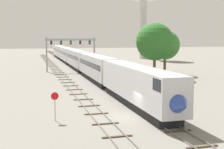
# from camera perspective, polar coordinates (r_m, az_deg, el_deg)

# --- Properties ---
(ground_plane) EXTENTS (400.00, 400.00, 0.00)m
(ground_plane) POSITION_cam_1_polar(r_m,az_deg,el_deg) (32.81, 3.90, -7.70)
(ground_plane) COLOR gray
(track_main) EXTENTS (2.60, 200.00, 0.16)m
(track_main) POSITION_cam_1_polar(r_m,az_deg,el_deg) (91.20, -7.40, 1.68)
(track_main) COLOR slate
(track_main) RESTS_ON ground
(track_near) EXTENTS (2.60, 160.00, 0.16)m
(track_near) POSITION_cam_1_polar(r_m,az_deg,el_deg) (70.79, -9.56, 0.15)
(track_near) COLOR slate
(track_near) RESTS_ON ground
(passenger_train) EXTENTS (3.04, 111.67, 4.80)m
(passenger_train) POSITION_cam_1_polar(r_m,az_deg,el_deg) (80.73, -6.40, 2.84)
(passenger_train) COLOR silver
(passenger_train) RESTS_ON ground
(signal_gantry) EXTENTS (12.10, 0.49, 8.23)m
(signal_gantry) POSITION_cam_1_polar(r_m,az_deg,el_deg) (75.47, -7.56, 5.15)
(signal_gantry) COLOR #999BA0
(signal_gantry) RESTS_ON ground
(water_tower) EXTENTS (8.79, 8.79, 28.40)m
(water_tower) POSITION_cam_1_polar(r_m,az_deg,el_deg) (120.34, 5.80, 13.34)
(water_tower) COLOR beige
(water_tower) RESTS_ON ground
(stop_sign) EXTENTS (0.76, 0.08, 2.88)m
(stop_sign) POSITION_cam_1_polar(r_m,az_deg,el_deg) (31.19, -10.43, -5.04)
(stop_sign) COLOR gray
(stop_sign) RESTS_ON ground
(trackside_tree_left) EXTENTS (6.49, 6.49, 9.75)m
(trackside_tree_left) POSITION_cam_1_polar(r_m,az_deg,el_deg) (69.90, 9.70, 5.34)
(trackside_tree_left) COLOR brown
(trackside_tree_left) RESTS_ON ground
(trackside_tree_mid) EXTENTS (7.60, 7.60, 11.13)m
(trackside_tree_mid) POSITION_cam_1_polar(r_m,az_deg,el_deg) (63.52, 7.84, 5.97)
(trackside_tree_mid) COLOR brown
(trackside_tree_mid) RESTS_ON ground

